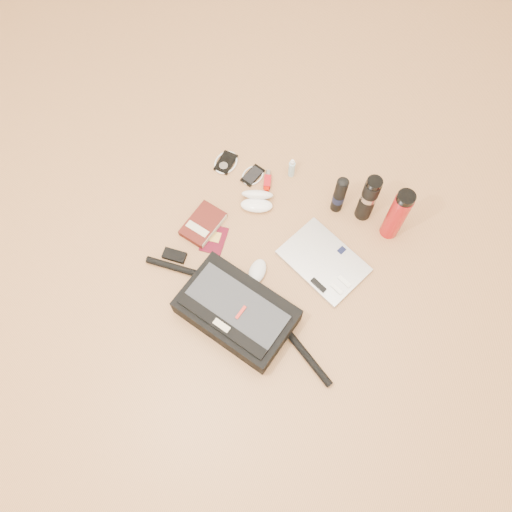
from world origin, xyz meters
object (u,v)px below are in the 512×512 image
(thermos_black, at_px, (368,198))
(laptop, at_px, (324,262))
(thermos_red, at_px, (397,215))
(messenger_bag, at_px, (236,311))
(book, at_px, (203,224))

(thermos_black, bearing_deg, laptop, -106.37)
(thermos_red, bearing_deg, messenger_bag, -127.92)
(messenger_bag, xyz_separation_m, book, (-0.29, 0.32, -0.04))
(messenger_bag, height_order, thermos_black, thermos_black)
(laptop, bearing_deg, thermos_red, 73.55)
(laptop, distance_m, thermos_red, 0.35)
(book, xyz_separation_m, thermos_black, (0.61, 0.31, 0.11))
(messenger_bag, xyz_separation_m, thermos_black, (0.33, 0.63, 0.08))
(laptop, bearing_deg, messenger_bag, -101.03)
(laptop, distance_m, thermos_black, 0.32)
(book, relative_size, thermos_black, 0.80)
(messenger_bag, distance_m, thermos_red, 0.75)
(book, distance_m, thermos_red, 0.80)
(thermos_red, bearing_deg, book, -159.97)
(messenger_bag, height_order, book, messenger_bag)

